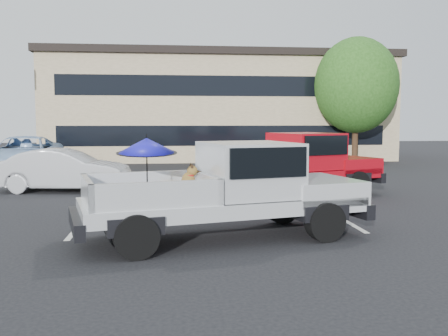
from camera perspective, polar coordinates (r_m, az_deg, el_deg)
The scene contains 10 objects.
ground at distance 10.47m, azimuth -0.54°, elevation -7.27°, with size 90.00×90.00×0.00m, color black.
stripe_left at distance 12.54m, azimuth -15.31°, elevation -5.33°, with size 0.12×5.00×0.01m, color silver.
stripe_right at distance 13.02m, azimuth 11.87°, elevation -4.87°, with size 0.12×5.00×0.01m, color silver.
motel_building at distance 31.32m, azimuth -0.69°, elevation 7.05°, with size 20.40×8.40×6.30m.
tree_right at distance 28.08m, azimuth 14.89°, elevation 9.12°, with size 4.46×4.46×6.78m.
tree_back at distance 34.94m, azimuth 5.45°, elevation 8.84°, with size 4.68×4.68×7.11m.
silver_pickup at distance 9.81m, azimuth 1.55°, elevation -1.89°, with size 5.99×3.24×2.06m.
red_pickup at distance 15.39m, azimuth 8.78°, elevation 0.71°, with size 6.20×4.06×1.93m.
silver_sedan at distance 17.10m, azimuth -17.78°, elevation -0.23°, with size 1.47×4.23×1.39m, color #ACAFB4.
blue_suv at distance 23.79m, azimuth -21.89°, elevation 1.43°, with size 2.70×5.85×1.62m, color #9BBEE7.
Camera 1 is at (-1.00, -10.17, 2.29)m, focal length 40.00 mm.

